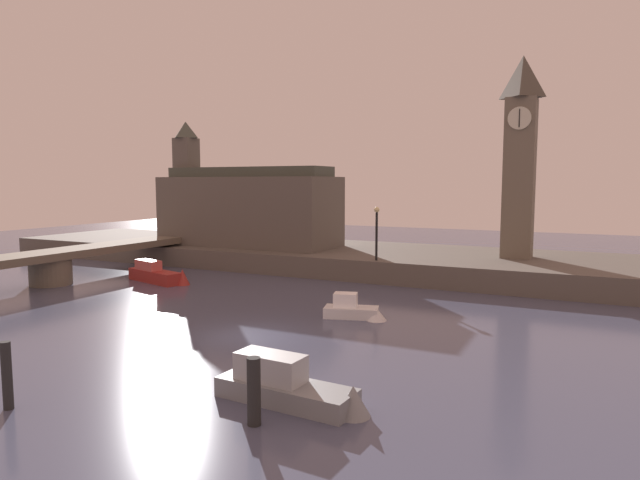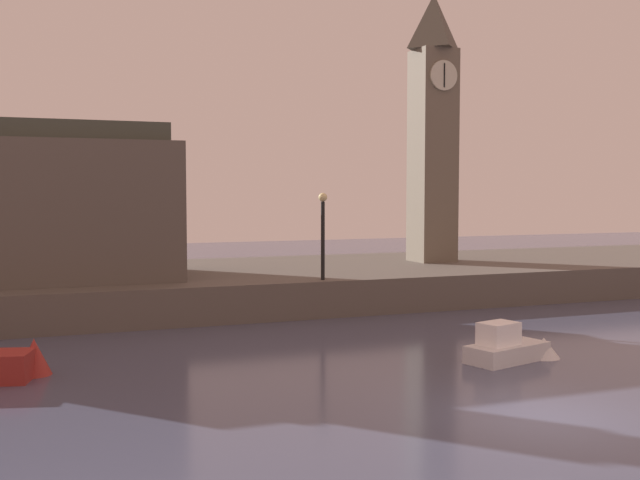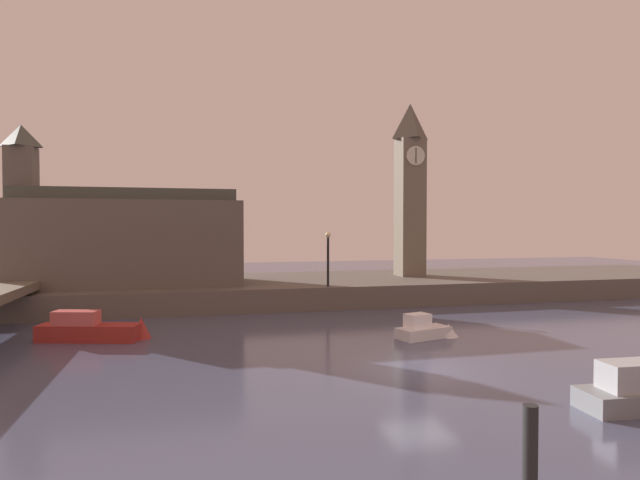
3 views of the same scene
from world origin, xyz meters
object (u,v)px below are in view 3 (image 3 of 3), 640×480
at_px(parliament_hall, 124,238).
at_px(mooring_post_left, 530,458).
at_px(boat_ferry_white, 428,330).
at_px(streetlamp, 328,252).
at_px(clock_tower, 410,187).
at_px(boat_dinghy_red, 97,330).

height_order(parliament_hall, mooring_post_left, parliament_hall).
bearing_deg(mooring_post_left, parliament_hall, 110.53).
bearing_deg(mooring_post_left, boat_ferry_white, 71.49).
bearing_deg(streetlamp, boat_ferry_white, -75.12).
height_order(clock_tower, boat_ferry_white, clock_tower).
relative_size(mooring_post_left, boat_dinghy_red, 0.37).
relative_size(streetlamp, mooring_post_left, 1.75).
bearing_deg(parliament_hall, clock_tower, 4.36).
height_order(parliament_hall, streetlamp, parliament_hall).
bearing_deg(boat_dinghy_red, parliament_hall, 89.91).
distance_m(mooring_post_left, boat_dinghy_red, 20.90).
xyz_separation_m(mooring_post_left, boat_ferry_white, (4.94, 14.76, -0.62)).
bearing_deg(boat_dinghy_red, mooring_post_left, -59.40).
bearing_deg(streetlamp, parliament_hall, 162.90).
xyz_separation_m(clock_tower, boat_dinghy_red, (-21.21, -12.00, -8.01)).
xyz_separation_m(parliament_hall, mooring_post_left, (10.62, -28.36, -3.65)).
distance_m(streetlamp, boat_ferry_white, 10.48).
bearing_deg(mooring_post_left, clock_tower, 70.57).
height_order(clock_tower, streetlamp, clock_tower).
relative_size(mooring_post_left, boat_ferry_white, 0.60).
bearing_deg(clock_tower, mooring_post_left, -109.43).
xyz_separation_m(parliament_hall, streetlamp, (13.02, -4.00, -0.92)).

